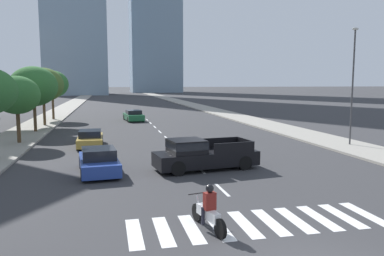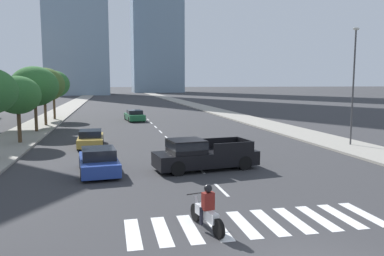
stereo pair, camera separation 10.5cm
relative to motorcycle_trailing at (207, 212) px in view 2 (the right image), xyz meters
name	(u,v)px [view 2 (the right image)]	position (x,y,z in m)	size (l,w,h in m)	color
sidewalk_east	(270,125)	(13.87, 26.49, -0.51)	(4.00, 260.00, 0.15)	gray
sidewalk_west	(29,131)	(-10.39, 26.49, -0.51)	(4.00, 260.00, 0.15)	gray
crosswalk_near	(256,223)	(1.74, 0.18, -0.58)	(8.55, 2.47, 0.01)	silver
lane_divider_center	(156,127)	(1.74, 28.18, -0.58)	(0.14, 50.00, 0.01)	silver
motorcycle_trailing	(207,212)	(0.00, 0.00, 0.00)	(0.80, 2.16, 1.49)	black
pickup_truck	(201,155)	(1.78, 8.12, 0.23)	(5.73, 2.71, 1.67)	black
sedan_blue_0	(99,161)	(-3.53, 8.49, 0.02)	(2.23, 4.43, 1.32)	navy
sedan_green_1	(134,116)	(0.01, 35.14, 0.03)	(2.36, 4.96, 1.31)	#1E6038
sedan_gold_2	(91,139)	(-4.32, 17.05, -0.02)	(1.83, 4.36, 1.21)	#B28E38
street_lamp_east	(354,78)	(14.17, 12.98, 4.35)	(0.50, 0.24, 8.34)	#3F3F42
street_tree_second	(18,95)	(-9.59, 19.16, 3.11)	(3.35, 3.35, 4.98)	#4C3823
street_tree_third	(34,86)	(-9.59, 25.85, 3.70)	(4.28, 4.28, 5.96)	#4C3823
street_tree_fourth	(44,85)	(-9.59, 31.18, 3.81)	(4.21, 4.21, 6.04)	#4C3823
street_tree_fifth	(53,84)	(-9.59, 37.90, 3.85)	(3.89, 3.89, 5.95)	#4C3823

